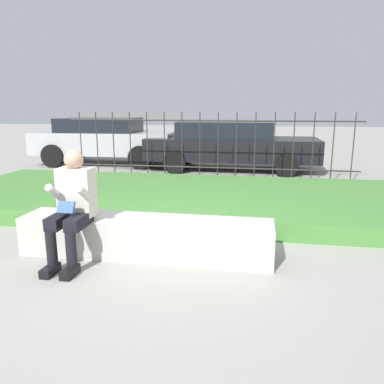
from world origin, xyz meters
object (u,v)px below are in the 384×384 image
car_parked_left (105,139)px  car_parked_center (230,144)px  stone_bench (146,239)px  person_seated_reader (73,203)px

car_parked_left → car_parked_center: (3.78, -0.44, -0.05)m
stone_bench → person_seated_reader: size_ratio=2.34×
stone_bench → car_parked_center: 6.30m
person_seated_reader → car_parked_center: 6.67m
car_parked_center → car_parked_left: bearing=173.5°
car_parked_center → person_seated_reader: bearing=-100.7°
stone_bench → car_parked_left: bearing=115.9°
stone_bench → car_parked_left: size_ratio=0.70×
person_seated_reader → car_parked_left: car_parked_left is taller
car_parked_left → car_parked_center: car_parked_left is taller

